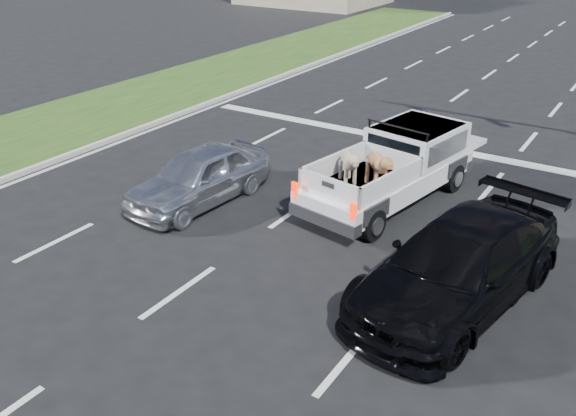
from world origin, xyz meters
name	(u,v)px	position (x,y,z in m)	size (l,w,h in m)	color
ground	(256,323)	(0.00, 0.00, 0.00)	(160.00, 160.00, 0.00)	black
road_markings	(406,190)	(0.00, 6.56, 0.01)	(17.75, 60.00, 0.01)	silver
grass_median_left	(81,119)	(-11.50, 6.00, 0.05)	(5.00, 60.00, 0.10)	#203F13
curb_left	(133,131)	(-9.05, 6.00, 0.07)	(0.15, 60.00, 0.14)	#AAA29B
pickup_truck	(394,166)	(-0.09, 5.85, 0.87)	(2.63, 5.24, 1.87)	black
silver_sedan	(199,176)	(-3.96, 3.26, 0.67)	(1.58, 3.92, 1.34)	silver
black_coupe	(459,265)	(2.63, 2.48, 0.75)	(2.09, 5.14, 1.49)	black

